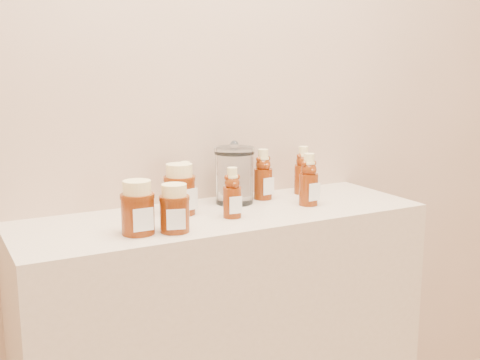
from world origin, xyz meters
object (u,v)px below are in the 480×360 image
bear_bottle_front_left (232,189)px  bear_bottle_back_left (186,181)px  honey_jar_left (138,207)px  display_table (224,356)px  glass_canister (234,173)px

bear_bottle_front_left → bear_bottle_back_left: bearing=114.0°
bear_bottle_back_left → honey_jar_left: (-0.23, -0.22, -0.01)m
display_table → bear_bottle_back_left: (-0.06, 0.13, 0.53)m
display_table → bear_bottle_front_left: 0.53m
bear_bottle_front_left → glass_canister: size_ratio=0.85×
bear_bottle_back_left → bear_bottle_front_left: bear_bottle_front_left is taller
glass_canister → bear_bottle_front_left: bearing=-119.5°
bear_bottle_front_left → honey_jar_left: bearing=-167.8°
honey_jar_left → glass_canister: (0.37, 0.19, 0.03)m
display_table → bear_bottle_front_left: bear_bottle_front_left is taller
bear_bottle_back_left → honey_jar_left: 0.32m
glass_canister → display_table: bearing=-131.8°
glass_canister → bear_bottle_back_left: bearing=166.5°
display_table → bear_bottle_back_left: bear_bottle_back_left is taller
glass_canister → honey_jar_left: bearing=-153.7°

